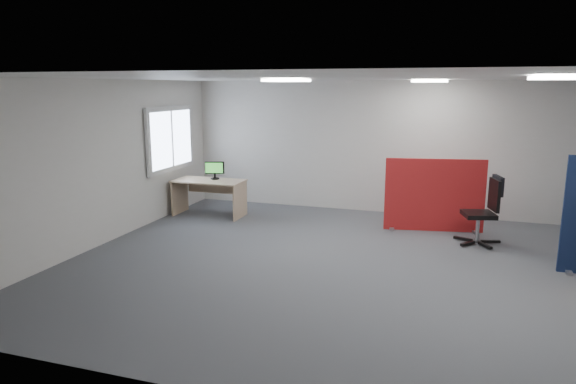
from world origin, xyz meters
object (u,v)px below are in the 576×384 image
(office_chair, at_px, (486,206))
(second_desk, at_px, (210,189))
(red_divider, at_px, (434,196))
(monitor_second, at_px, (215,169))

(office_chair, bearing_deg, second_desk, 160.74)
(red_divider, relative_size, second_desk, 1.23)
(second_desk, height_order, monitor_second, monitor_second)
(second_desk, bearing_deg, office_chair, -4.01)
(second_desk, bearing_deg, red_divider, 2.53)
(red_divider, height_order, monitor_second, red_divider)
(second_desk, bearing_deg, monitor_second, 61.08)
(red_divider, xyz_separation_m, second_desk, (-4.37, -0.19, -0.11))
(office_chair, bearing_deg, red_divider, 131.45)
(second_desk, height_order, office_chair, office_chair)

